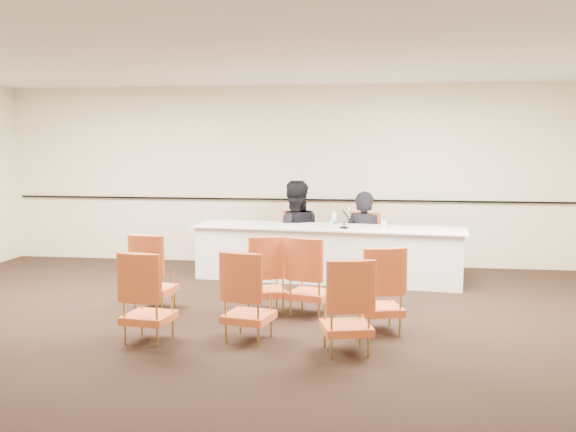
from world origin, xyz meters
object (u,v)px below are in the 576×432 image
object	(u,v)px
microphone	(344,218)
aud_chair_back_mid	(249,295)
panelist_second_chair	(294,241)
aud_chair_extra	(379,289)
water_bottle	(334,219)
drinking_glass	(331,224)
panel_table	(328,253)
aud_chair_back_left	(148,296)
aud_chair_front_right	(310,276)
panelist_second	(294,239)
panelist_main_chair	(364,244)
aud_chair_front_left	(154,271)
coffee_cup	(384,225)
aud_chair_front_mid	(265,273)
panelist_main	(364,247)
aud_chair_back_right	(346,305)

from	to	relation	value
microphone	aud_chair_back_mid	distance (m)	3.05
panelist_second_chair	aud_chair_extra	size ratio (longest dim) A/B	1.00
water_bottle	aud_chair_extra	size ratio (longest dim) A/B	0.27
water_bottle	drinking_glass	world-z (taller)	water_bottle
panel_table	aud_chair_back_left	size ratio (longest dim) A/B	4.25
aud_chair_front_right	drinking_glass	bearing A→B (deg)	102.81
panelist_second	aud_chair_extra	xyz separation A→B (m)	(1.36, -3.23, -0.03)
panelist_main_chair	aud_chair_front_left	size ratio (longest dim) A/B	1.00
coffee_cup	aud_chair_front_right	distance (m)	1.99
aud_chair_front_left	aud_chair_front_mid	world-z (taller)	same
panelist_main	microphone	world-z (taller)	panelist_main
panelist_main	drinking_glass	xyz separation A→B (m)	(-0.47, -0.64, 0.43)
panelist_second	panelist_second_chair	world-z (taller)	panelist_second
panel_table	coffee_cup	distance (m)	0.98
panelist_main_chair	aud_chair_back_right	world-z (taller)	same
microphone	aud_chair_back_right	distance (m)	3.20
panelist_second_chair	aud_chair_extra	world-z (taller)	same
panelist_main	water_bottle	distance (m)	0.89
panel_table	microphone	distance (m)	0.64
panelist_second_chair	aud_chair_back_left	world-z (taller)	same
aud_chair_back_left	aud_chair_back_mid	size ratio (longest dim) A/B	1.00
coffee_cup	aud_chair_front_left	xyz separation A→B (m)	(-2.80, -1.76, -0.40)
microphone	drinking_glass	world-z (taller)	microphone
microphone	aud_chair_extra	world-z (taller)	microphone
aud_chair_back_mid	aud_chair_extra	bearing A→B (deg)	32.27
panelist_main	drinking_glass	size ratio (longest dim) A/B	17.50
aud_chair_front_mid	aud_chair_back_mid	bearing A→B (deg)	-109.67
aud_chair_front_mid	aud_chair_extra	xyz separation A→B (m)	(1.37, -0.64, 0.00)
panelist_main_chair	aud_chair_extra	bearing A→B (deg)	-79.74
panelist_main	aud_chair_back_mid	size ratio (longest dim) A/B	1.84
aud_chair_front_right	aud_chair_back_mid	world-z (taller)	same
drinking_glass	aud_chair_back_mid	bearing A→B (deg)	-101.89
drinking_glass	aud_chair_front_left	distance (m)	2.81
microphone	water_bottle	xyz separation A→B (m)	(-0.16, 0.13, -0.03)
panelist_second	aud_chair_back_left	world-z (taller)	panelist_second
microphone	water_bottle	bearing A→B (deg)	160.51
water_bottle	aud_chair_extra	distance (m)	2.66
aud_chair_back_right	panelist_second_chair	bearing A→B (deg)	89.58
aud_chair_front_left	aud_chair_extra	xyz separation A→B (m)	(2.75, -0.57, 0.00)
panelist_main	aud_chair_back_right	size ratio (longest dim) A/B	1.84
panelist_second	coffee_cup	size ratio (longest dim) A/B	14.78
drinking_glass	panelist_main	bearing A→B (deg)	53.62
panel_table	aud_chair_back_mid	world-z (taller)	aud_chair_back_mid
panelist_main	aud_chair_front_mid	xyz separation A→B (m)	(-1.13, -2.48, 0.04)
aud_chair_back_left	aud_chair_back_mid	bearing A→B (deg)	16.32
panelist_second_chair	aud_chair_back_left	distance (m)	4.02
panel_table	panelist_main_chair	bearing A→B (deg)	51.55
drinking_glass	aud_chair_back_right	size ratio (longest dim) A/B	0.11
aud_chair_back_right	water_bottle	bearing A→B (deg)	81.10
aud_chair_back_right	panel_table	bearing A→B (deg)	82.60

